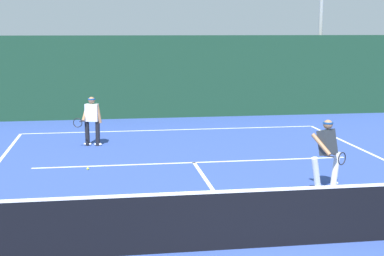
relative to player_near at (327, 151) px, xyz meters
name	(u,v)px	position (x,y,z in m)	size (l,w,h in m)	color
ground_plane	(253,248)	(-2.62, -3.29, -0.90)	(80.00, 80.00, 0.00)	#2F4899
court_line_baseline_far	(172,130)	(-2.62, 8.38, -0.89)	(10.80, 0.10, 0.01)	white
court_line_service	(194,162)	(-2.62, 3.08, -0.89)	(8.80, 0.10, 0.01)	white
court_line_centre	(216,195)	(-2.62, -0.09, -0.89)	(0.10, 6.40, 0.01)	white
tennis_net	(253,218)	(-2.62, -3.29, -0.37)	(11.83, 0.09, 1.06)	#1E4723
player_near	(327,151)	(0.00, 0.00, 0.00)	(0.97, 1.09, 1.63)	silver
player_far	(92,119)	(-5.46, 5.91, -0.04)	(0.89, 0.86, 1.56)	black
tennis_ball	(88,169)	(-5.52, 2.67, -0.86)	(0.07, 0.07, 0.07)	#D1E033
back_fence_windscreen	(163,77)	(-2.62, 11.39, 0.82)	(20.66, 0.12, 3.43)	#173B26
light_pole	(321,4)	(4.68, 12.66, 3.88)	(0.55, 0.44, 7.84)	#9EA39E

